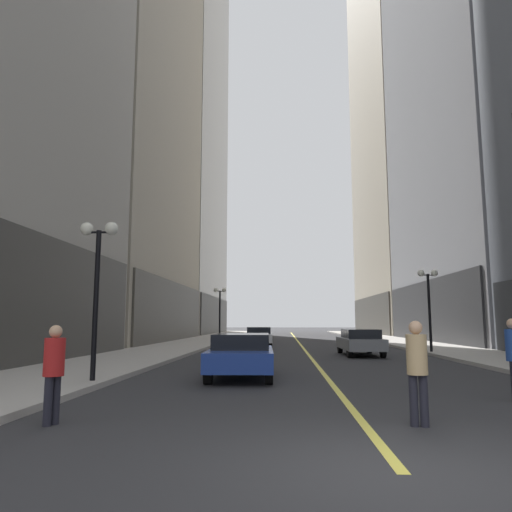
{
  "coord_description": "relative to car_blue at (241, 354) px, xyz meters",
  "views": [
    {
      "loc": [
        -1.35,
        -5.72,
        1.7
      ],
      "look_at": [
        -2.94,
        23.67,
        5.74
      ],
      "focal_mm": 33.59,
      "sensor_mm": 36.0,
      "label": 1
    }
  ],
  "objects": [
    {
      "name": "sidewalk_right",
      "position": [
        10.86,
        25.8,
        -0.65
      ],
      "size": [
        4.5,
        78.0,
        0.15
      ],
      "primitive_type": "cube",
      "color": "#ADA8A0",
      "rests_on": "ground"
    },
    {
      "name": "street_lamp_left_near",
      "position": [
        -3.79,
        -2.15,
        2.54
      ],
      "size": [
        1.06,
        0.36,
        4.43
      ],
      "color": "black",
      "rests_on": "ground"
    },
    {
      "name": "car_blue",
      "position": [
        0.0,
        0.0,
        0.0
      ],
      "size": [
        2.06,
        4.45,
        1.32
      ],
      "color": "navy",
      "rests_on": "ground"
    },
    {
      "name": "sidewalk_left",
      "position": [
        -5.64,
        25.8,
        -0.65
      ],
      "size": [
        4.5,
        78.0,
        0.15
      ],
      "primitive_type": "cube",
      "color": "#ADA8A0",
      "rests_on": "ground"
    },
    {
      "name": "lane_centre_stripe",
      "position": [
        2.61,
        25.8,
        -0.72
      ],
      "size": [
        0.16,
        70.0,
        0.01
      ],
      "primitive_type": "cube",
      "color": "#E5D64C",
      "rests_on": "ground"
    },
    {
      "name": "pedestrian_in_red_jacket",
      "position": [
        -2.58,
        -6.91,
        0.23
      ],
      "size": [
        0.44,
        0.44,
        1.64
      ],
      "color": "black",
      "rests_on": "ground"
    },
    {
      "name": "street_lamp_right_mid",
      "position": [
        9.01,
        10.86,
        2.54
      ],
      "size": [
        1.06,
        0.36,
        4.43
      ],
      "color": "black",
      "rests_on": "ground"
    },
    {
      "name": "street_lamp_left_far",
      "position": [
        -3.79,
        23.89,
        2.54
      ],
      "size": [
        1.06,
        0.36,
        4.43
      ],
      "color": "black",
      "rests_on": "ground"
    },
    {
      "name": "building_left_mid",
      "position": [
        -13.03,
        25.3,
        22.72
      ],
      "size": [
        10.47,
        24.0,
        47.08
      ],
      "color": "#B7AD99",
      "rests_on": "ground"
    },
    {
      "name": "pedestrian_in_tan_trench",
      "position": [
        3.49,
        -6.69,
        0.28
      ],
      "size": [
        0.39,
        0.39,
        1.71
      ],
      "color": "black",
      "rests_on": "ground"
    },
    {
      "name": "car_white",
      "position": [
        -0.33,
        18.33,
        -0.0
      ],
      "size": [
        1.91,
        4.5,
        1.32
      ],
      "color": "silver",
      "rests_on": "ground"
    },
    {
      "name": "building_right_far",
      "position": [
        18.74,
        50.8,
        45.4
      ],
      "size": [
        11.43,
        26.0,
        92.44
      ],
      "color": "#B7AD99",
      "rests_on": "ground"
    },
    {
      "name": "ground_plane",
      "position": [
        2.61,
        25.8,
        -0.72
      ],
      "size": [
        200.0,
        200.0,
        0.0
      ],
      "primitive_type": "plane",
      "color": "#2D2D30"
    },
    {
      "name": "building_left_far",
      "position": [
        -14.95,
        50.8,
        43.96
      ],
      "size": [
        14.3,
        26.0,
        89.51
      ],
      "color": "#A8A399",
      "rests_on": "ground"
    },
    {
      "name": "car_grey",
      "position": [
        5.19,
        9.93,
        0.0
      ],
      "size": [
        1.88,
        4.82,
        1.32
      ],
      "color": "slate",
      "rests_on": "ground"
    }
  ]
}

